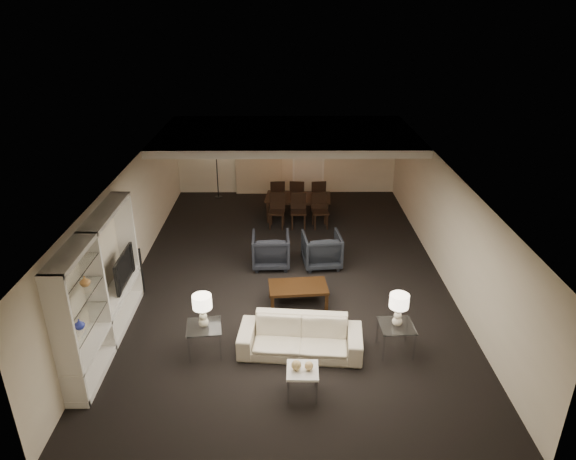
% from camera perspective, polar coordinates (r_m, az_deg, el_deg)
% --- Properties ---
extents(floor, '(11.00, 11.00, 0.00)m').
position_cam_1_polar(floor, '(11.95, 0.00, -4.82)').
color(floor, black).
rests_on(floor, ground).
extents(ceiling, '(7.00, 11.00, 0.02)m').
position_cam_1_polar(ceiling, '(10.95, 0.00, 6.69)').
color(ceiling, silver).
rests_on(ceiling, ground).
extents(wall_back, '(7.00, 0.02, 2.50)m').
position_cam_1_polar(wall_back, '(16.58, -0.15, 8.30)').
color(wall_back, beige).
rests_on(wall_back, ground).
extents(wall_front, '(7.00, 0.02, 2.50)m').
position_cam_1_polar(wall_front, '(6.72, 0.38, -18.40)').
color(wall_front, beige).
rests_on(wall_front, ground).
extents(wall_left, '(0.02, 11.00, 2.50)m').
position_cam_1_polar(wall_left, '(11.89, -17.11, 0.61)').
color(wall_left, beige).
rests_on(wall_left, ground).
extents(wall_right, '(0.02, 11.00, 2.50)m').
position_cam_1_polar(wall_right, '(11.94, 17.04, 0.71)').
color(wall_right, beige).
rests_on(wall_right, ground).
extents(ceiling_soffit, '(7.00, 4.00, 0.20)m').
position_cam_1_polar(ceiling_soffit, '(14.35, -0.11, 10.53)').
color(ceiling_soffit, silver).
rests_on(ceiling_soffit, ceiling).
extents(curtains, '(1.50, 0.12, 2.40)m').
position_cam_1_polar(curtains, '(16.54, -3.30, 8.04)').
color(curtains, beige).
rests_on(curtains, wall_back).
extents(door, '(0.90, 0.05, 2.10)m').
position_cam_1_polar(door, '(16.63, 2.29, 7.61)').
color(door, silver).
rests_on(door, wall_back).
extents(painting, '(0.95, 0.04, 0.65)m').
position_cam_1_polar(painting, '(16.61, 7.21, 9.21)').
color(painting, '#142D38').
rests_on(painting, wall_back).
extents(media_unit, '(0.38, 3.40, 2.35)m').
position_cam_1_polar(media_unit, '(9.66, -20.02, -6.00)').
color(media_unit, white).
rests_on(media_unit, wall_left).
extents(pendant_light, '(0.52, 0.52, 0.24)m').
position_cam_1_polar(pendant_light, '(14.48, 1.09, 8.68)').
color(pendant_light, '#D8591E').
rests_on(pendant_light, ceiling_soffit).
extents(sofa, '(2.25, 1.05, 0.64)m').
position_cam_1_polar(sofa, '(9.33, 1.38, -11.78)').
color(sofa, beige).
rests_on(sofa, floor).
extents(coffee_table, '(1.25, 0.79, 0.43)m').
position_cam_1_polar(coffee_table, '(10.72, 1.12, -7.19)').
color(coffee_table, black).
rests_on(coffee_table, floor).
extents(armchair_left, '(0.89, 0.92, 0.81)m').
position_cam_1_polar(armchair_left, '(12.11, -1.92, -2.23)').
color(armchair_left, black).
rests_on(armchair_left, floor).
extents(armchair_right, '(0.96, 0.98, 0.81)m').
position_cam_1_polar(armchair_right, '(12.14, 3.76, -2.21)').
color(armchair_right, black).
rests_on(armchair_right, floor).
extents(side_table_left, '(0.67, 0.67, 0.56)m').
position_cam_1_polar(side_table_left, '(9.45, -9.21, -11.87)').
color(side_table_left, white).
rests_on(side_table_left, floor).
extents(side_table_right, '(0.62, 0.62, 0.56)m').
position_cam_1_polar(side_table_right, '(9.55, 11.84, -11.68)').
color(side_table_right, white).
rests_on(side_table_right, floor).
extents(table_lamp_left, '(0.35, 0.35, 0.62)m').
position_cam_1_polar(table_lamp_left, '(9.12, -9.45, -8.88)').
color(table_lamp_left, '#F1EBCC').
rests_on(table_lamp_left, side_table_left).
extents(table_lamp_right, '(0.36, 0.36, 0.62)m').
position_cam_1_polar(table_lamp_right, '(9.22, 12.16, -8.71)').
color(table_lamp_right, white).
rests_on(table_lamp_right, side_table_right).
extents(marble_table, '(0.51, 0.51, 0.50)m').
position_cam_1_polar(marble_table, '(8.51, 1.61, -16.52)').
color(marble_table, silver).
rests_on(marble_table, floor).
extents(gold_gourd_a, '(0.16, 0.16, 0.16)m').
position_cam_1_polar(gold_gourd_a, '(8.29, 0.92, -14.80)').
color(gold_gourd_a, tan).
rests_on(gold_gourd_a, marble_table).
extents(gold_gourd_b, '(0.14, 0.14, 0.14)m').
position_cam_1_polar(gold_gourd_b, '(8.31, 2.35, -14.84)').
color(gold_gourd_b, '#EDC27D').
rests_on(gold_gourd_b, marble_table).
extents(television, '(1.09, 0.14, 0.63)m').
position_cam_1_polar(television, '(10.44, -18.29, -4.10)').
color(television, black).
rests_on(television, media_unit).
extents(vase_blue, '(0.17, 0.17, 0.17)m').
position_cam_1_polar(vase_blue, '(8.82, -22.18, -9.67)').
color(vase_blue, '#2935B2').
rests_on(vase_blue, media_unit).
extents(vase_amber, '(0.17, 0.17, 0.18)m').
position_cam_1_polar(vase_amber, '(8.95, -21.64, -5.30)').
color(vase_amber, '#C78542').
rests_on(vase_amber, media_unit).
extents(floor_speaker, '(0.11, 0.11, 0.99)m').
position_cam_1_polar(floor_speaker, '(11.50, -16.17, -4.29)').
color(floor_speaker, black).
rests_on(floor_speaker, floor).
extents(dining_table, '(1.92, 1.17, 0.65)m').
position_cam_1_polar(dining_table, '(14.78, 1.10, 2.48)').
color(dining_table, black).
rests_on(dining_table, floor).
extents(chair_nl, '(0.49, 0.49, 0.96)m').
position_cam_1_polar(chair_nl, '(14.11, -1.26, 2.09)').
color(chair_nl, black).
rests_on(chair_nl, floor).
extents(chair_nm, '(0.45, 0.45, 0.96)m').
position_cam_1_polar(chair_nm, '(14.12, 1.17, 2.10)').
color(chair_nm, black).
rests_on(chair_nm, floor).
extents(chair_nr, '(0.50, 0.50, 0.96)m').
position_cam_1_polar(chair_nr, '(14.15, 3.61, 2.10)').
color(chair_nr, black).
rests_on(chair_nr, floor).
extents(chair_fl, '(0.48, 0.48, 0.96)m').
position_cam_1_polar(chair_fl, '(15.33, -1.20, 3.92)').
color(chair_fl, black).
rests_on(chair_fl, floor).
extents(chair_fm, '(0.49, 0.49, 0.96)m').
position_cam_1_polar(chair_fm, '(15.33, 1.05, 3.93)').
color(chair_fm, black).
rests_on(chair_fm, floor).
extents(chair_fr, '(0.49, 0.49, 0.96)m').
position_cam_1_polar(chair_fr, '(15.36, 3.29, 3.93)').
color(chair_fr, black).
rests_on(chair_fr, floor).
extents(floor_lamp, '(0.28, 0.28, 1.61)m').
position_cam_1_polar(floor_lamp, '(16.41, -7.88, 6.28)').
color(floor_lamp, black).
rests_on(floor_lamp, floor).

